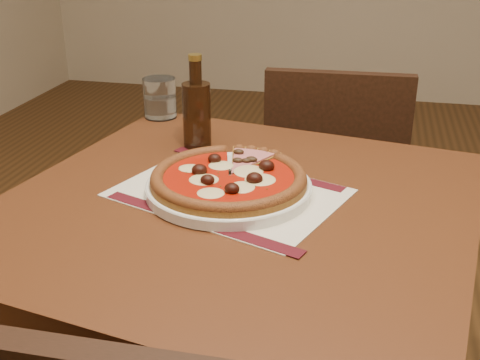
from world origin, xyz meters
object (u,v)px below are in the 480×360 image
object	(u,v)px
table	(238,250)
chair_far	(333,182)
bottle	(197,112)
plate	(229,188)
pizza	(229,178)
water_glass	(160,98)

from	to	relation	value
table	chair_far	size ratio (longest dim) A/B	1.11
table	bottle	xyz separation A→B (m)	(-0.14, 0.24, 0.18)
plate	chair_far	bearing A→B (deg)	78.43
chair_far	pizza	xyz separation A→B (m)	(-0.15, -0.71, 0.31)
chair_far	plate	xyz separation A→B (m)	(-0.15, -0.71, 0.29)
pizza	plate	bearing A→B (deg)	84.01
table	bottle	bearing A→B (deg)	121.09
plate	pizza	bearing A→B (deg)	-95.99
table	pizza	distance (m)	0.14
table	pizza	size ratio (longest dim) A/B	3.32
table	bottle	distance (m)	0.33
water_glass	pizza	bearing A→B (deg)	-55.55
plate	pizza	size ratio (longest dim) A/B	1.06
table	chair_far	xyz separation A→B (m)	(0.12, 0.73, -0.17)
table	bottle	world-z (taller)	bottle
water_glass	bottle	xyz separation A→B (m)	(0.15, -0.18, 0.03)
pizza	water_glass	bearing A→B (deg)	124.45
table	plate	world-z (taller)	plate
chair_far	plate	size ratio (longest dim) A/B	2.80
chair_far	water_glass	size ratio (longest dim) A/B	8.58
pizza	bottle	xyz separation A→B (m)	(-0.12, 0.21, 0.05)
bottle	table	bearing A→B (deg)	-58.91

